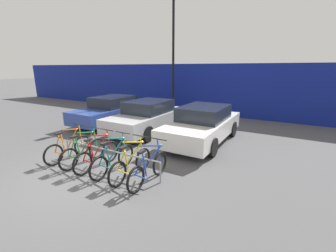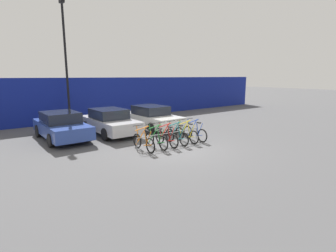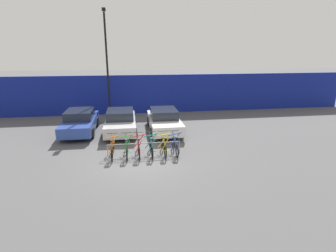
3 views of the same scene
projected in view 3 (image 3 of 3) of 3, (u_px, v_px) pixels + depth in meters
ground_plane at (140, 159)px, 12.26m from camera, size 120.00×120.00×0.00m
hoarding_wall at (134, 94)px, 20.86m from camera, size 36.00×0.16×3.06m
bike_rack at (144, 145)px, 12.80m from camera, size 3.58×0.04×0.57m
bicycle_orange at (112, 149)px, 12.47m from camera, size 0.68×1.71×1.05m
bicycle_green at (127, 149)px, 12.57m from camera, size 0.68×1.71×1.05m
bicycle_red at (139, 148)px, 12.65m from camera, size 0.68×1.71×1.05m
bicycle_teal at (151, 147)px, 12.73m from camera, size 0.68×1.71×1.05m
bicycle_yellow at (164, 147)px, 12.82m from camera, size 0.68×1.71×1.05m
bicycle_blue at (175, 146)px, 12.90m from camera, size 0.68×1.71×1.05m
car_blue at (80, 121)px, 16.15m from camera, size 1.91×4.40×1.40m
car_silver at (121, 121)px, 16.16m from camera, size 1.91×4.35×1.40m
car_white at (164, 120)px, 16.41m from camera, size 1.91×4.48×1.40m
lamp_post at (107, 60)px, 18.89m from camera, size 0.24×0.44×7.72m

